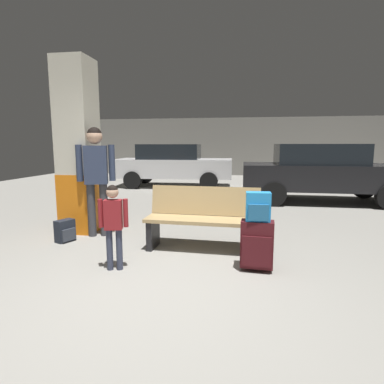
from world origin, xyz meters
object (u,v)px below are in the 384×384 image
at_px(bench, 203,219).
at_px(adult, 96,170).
at_px(child, 113,218).
at_px(parked_car_far, 173,164).
at_px(parked_car_near, 321,171).
at_px(backpack_bright, 258,207).
at_px(structural_pillar, 78,148).
at_px(suitcase, 257,244).
at_px(backpack_dark_floor, 65,231).

height_order(bench, adult, adult).
relative_size(child, parked_car_far, 0.25).
bearing_deg(parked_car_near, backpack_bright, -110.44).
bearing_deg(child, structural_pillar, 128.87).
distance_m(bench, parked_car_far, 6.99).
distance_m(bench, adult, 1.93).
distance_m(adult, parked_car_far, 6.33).
bearing_deg(backpack_bright, adult, 156.88).
height_order(suitcase, parked_car_near, parked_car_near).
bearing_deg(backpack_dark_floor, suitcase, -13.51).
distance_m(bench, child, 1.34).
xyz_separation_m(backpack_bright, parked_car_far, (-2.66, 7.40, 0.03)).
bearing_deg(suitcase, backpack_bright, -39.09).
bearing_deg(suitcase, backpack_dark_floor, 166.49).
xyz_separation_m(backpack_bright, backpack_dark_floor, (-2.88, 0.69, -0.60)).
distance_m(suitcase, backpack_dark_floor, 2.96).
bearing_deg(child, suitcase, 8.21).
relative_size(suitcase, parked_car_far, 0.14).
bearing_deg(parked_car_far, structural_pillar, -92.57).
bearing_deg(structural_pillar, child, -51.13).
distance_m(structural_pillar, parked_car_near, 6.03).
xyz_separation_m(parked_car_near, parked_car_far, (-4.50, 2.45, 0.00)).
bearing_deg(backpack_dark_floor, adult, 46.13).
height_order(bench, parked_car_far, parked_car_far).
relative_size(structural_pillar, adult, 1.64).
distance_m(bench, backpack_dark_floor, 2.16).
bearing_deg(adult, bench, -12.38).
distance_m(suitcase, child, 1.72).
xyz_separation_m(bench, child, (-0.95, -0.92, 0.19)).
height_order(child, adult, adult).
bearing_deg(parked_car_near, parked_car_far, 151.42).
relative_size(adult, backpack_dark_floor, 5.19).
bearing_deg(parked_car_near, adult, -138.37).
relative_size(bench, parked_car_near, 0.39).
bearing_deg(parked_car_far, suitcase, -70.21).
xyz_separation_m(bench, parked_car_far, (-1.93, 6.71, 0.36)).
bearing_deg(bench, structural_pillar, 163.91).
relative_size(structural_pillar, backpack_dark_floor, 8.49).
bearing_deg(parked_car_far, child, -82.67).
bearing_deg(structural_pillar, suitcase, -24.17).
distance_m(backpack_bright, parked_car_near, 5.27).
bearing_deg(structural_pillar, parked_car_far, 87.43).
xyz_separation_m(structural_pillar, parked_car_near, (4.78, 3.63, -0.63)).
height_order(suitcase, parked_car_far, parked_car_far).
bearing_deg(parked_car_far, bench, -73.97).
distance_m(parked_car_near, parked_car_far, 5.13).
xyz_separation_m(structural_pillar, backpack_dark_floor, (0.06, -0.62, -1.27)).
xyz_separation_m(suitcase, adult, (-2.51, 1.07, 0.77)).
xyz_separation_m(structural_pillar, adult, (0.42, -0.24, -0.34)).
distance_m(structural_pillar, parked_car_far, 6.12).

